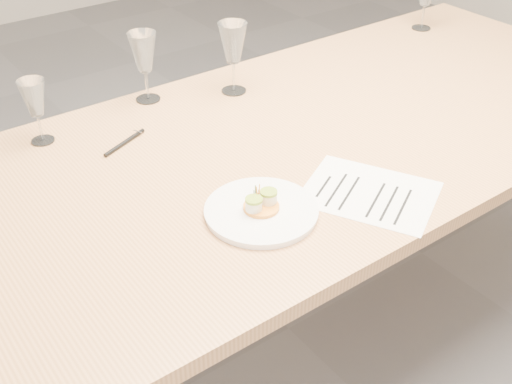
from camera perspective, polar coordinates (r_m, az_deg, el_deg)
ground at (r=2.23m, az=2.92°, el=-12.02°), size 7.00×7.00×0.00m
dining_table at (r=1.79m, az=3.55°, el=3.14°), size 2.40×1.00×0.75m
dinner_plate at (r=1.45m, az=0.48°, el=-1.62°), size 0.26×0.26×0.07m
recipe_sheet at (r=1.54m, az=10.04°, el=-0.10°), size 0.35×0.38×0.00m
ballpoint_pen at (r=1.75m, az=-11.59°, el=4.35°), size 0.15×0.07×0.01m
wine_glass_1 at (r=1.77m, az=-19.12°, el=7.76°), size 0.07×0.07×0.18m
wine_glass_2 at (r=1.91m, az=-9.97°, el=12.01°), size 0.08×0.08×0.21m
wine_glass_3 at (r=1.94m, az=-2.07°, el=12.99°), size 0.09×0.09×0.22m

